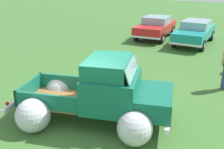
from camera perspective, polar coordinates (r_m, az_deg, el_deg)
The scene contains 5 objects.
ground_plane at distance 7.96m, azimuth -4.65°, elevation -9.53°, with size 80.00×80.00×0.00m, color #3D6B2D.
vintage_pickup_truck at distance 7.51m, azimuth -1.98°, elevation -4.91°, with size 4.97×3.68×1.96m.
show_car_0 at distance 18.22m, azimuth 9.54°, elevation 10.35°, with size 2.12×4.38×1.43m.
show_car_1 at distance 17.13m, azimuth 17.70°, elevation 9.00°, with size 1.85×4.63×1.43m.
lane_cone_1 at distance 9.38m, azimuth 7.90°, elevation -2.64°, with size 0.36×0.36×0.63m.
Camera 1 is at (3.86, -5.69, 4.02)m, focal length 41.80 mm.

